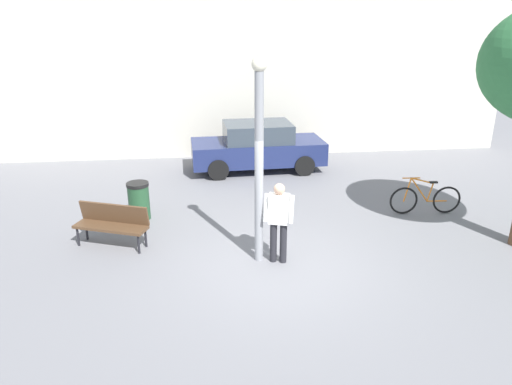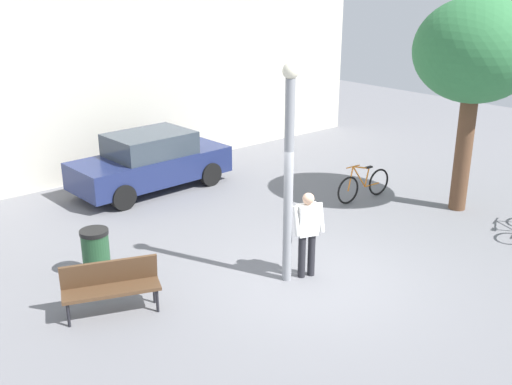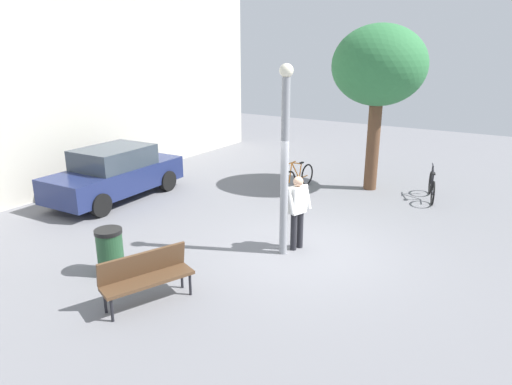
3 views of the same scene
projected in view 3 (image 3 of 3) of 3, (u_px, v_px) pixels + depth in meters
ground_plane at (306, 250)px, 10.13m from camera, size 36.00×36.00×0.00m
building_facade at (36, 75)px, 13.78m from camera, size 19.00×2.00×7.03m
lamppost at (285, 154)px, 9.34m from camera, size 0.28×0.28×4.01m
person_by_lamppost at (298, 208)px, 9.94m from camera, size 0.63×0.41×1.67m
park_bench at (146, 274)px, 7.91m from camera, size 1.66×1.02×0.92m
plaza_tree at (379, 67)px, 13.47m from camera, size 2.79×2.79×5.00m
bicycle_black at (432, 187)px, 13.46m from camera, size 1.76×0.54×0.97m
bicycle_orange at (298, 178)px, 14.44m from camera, size 1.81×0.17×0.97m
parked_car_navy at (115, 173)px, 13.45m from camera, size 4.27×1.97×1.55m
trash_bin at (110, 251)px, 8.97m from camera, size 0.53×0.53×0.93m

